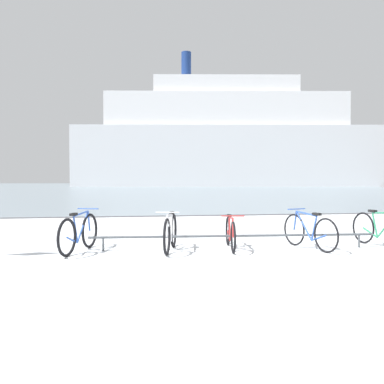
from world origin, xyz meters
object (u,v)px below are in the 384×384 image
object	(u,v)px
bicycle_1	(170,233)
bicycle_2	(230,233)
ferry_ship	(230,142)
bicycle_0	(79,233)
bicycle_3	(309,231)
bicycle_4	(380,230)

from	to	relation	value
bicycle_1	bicycle_2	world-z (taller)	bicycle_1
ferry_ship	bicycle_0	bearing A→B (deg)	-106.10
bicycle_0	bicycle_3	bearing A→B (deg)	-3.74
bicycle_3	bicycle_1	bearing A→B (deg)	177.10
bicycle_1	bicycle_4	xyz separation A→B (m)	(4.51, -0.14, 0.00)
bicycle_1	bicycle_0	bearing A→B (deg)	174.93
bicycle_3	bicycle_2	bearing A→B (deg)	173.06
bicycle_1	ferry_ship	distance (m)	66.48
bicycle_0	bicycle_3	world-z (taller)	bicycle_0
bicycle_2	bicycle_3	size ratio (longest dim) A/B	1.00
bicycle_4	ferry_ship	distance (m)	65.63
bicycle_4	bicycle_2	bearing A→B (deg)	176.68
bicycle_0	ferry_ship	size ratio (longest dim) A/B	0.03
bicycle_2	bicycle_1	bearing A→B (deg)	-177.61
bicycle_2	bicycle_3	distance (m)	1.65
bicycle_1	bicycle_3	bearing A→B (deg)	-2.90
bicycle_2	ferry_ship	size ratio (longest dim) A/B	0.03
ferry_ship	bicycle_3	bearing A→B (deg)	-102.06
bicycle_2	ferry_ship	bearing A→B (deg)	76.51
bicycle_0	bicycle_4	world-z (taller)	bicycle_0
bicycle_1	bicycle_4	world-z (taller)	bicycle_1
bicycle_1	ferry_ship	size ratio (longest dim) A/B	0.03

